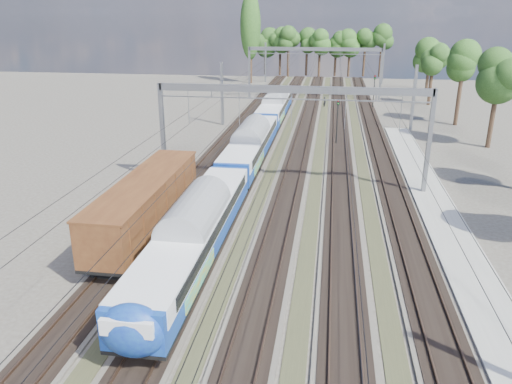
# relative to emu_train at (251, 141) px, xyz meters

# --- Properties ---
(track_bed) EXTENTS (21.00, 130.00, 0.34)m
(track_bed) POSITION_rel_emu_train_xyz_m (4.50, 9.04, -2.52)
(track_bed) COLOR #47423A
(track_bed) RESTS_ON ground
(platform) EXTENTS (3.00, 70.00, 0.30)m
(platform) POSITION_rel_emu_train_xyz_m (16.50, -15.96, -2.47)
(platform) COLOR gray
(platform) RESTS_ON ground
(catenary) EXTENTS (25.65, 130.00, 9.00)m
(catenary) POSITION_rel_emu_train_xyz_m (4.83, 16.73, 3.78)
(catenary) COLOR slate
(catenary) RESTS_ON ground
(tree_belt) EXTENTS (38.99, 98.80, 12.25)m
(tree_belt) POSITION_rel_emu_train_xyz_m (10.20, 56.01, 5.57)
(tree_belt) COLOR black
(tree_belt) RESTS_ON ground
(poplar) EXTENTS (4.40, 4.40, 19.04)m
(poplar) POSITION_rel_emu_train_xyz_m (-10.00, 62.04, 9.27)
(poplar) COLOR black
(poplar) RESTS_ON ground
(emu_train) EXTENTS (3.04, 64.38, 4.45)m
(emu_train) POSITION_rel_emu_train_xyz_m (0.00, 0.00, 0.00)
(emu_train) COLOR black
(emu_train) RESTS_ON ground
(freight_boxcar) EXTENTS (3.16, 15.23, 3.93)m
(freight_boxcar) POSITION_rel_emu_train_xyz_m (-4.50, -17.34, -0.22)
(freight_boxcar) COLOR black
(freight_boxcar) RESTS_ON ground
(worker) EXTENTS (0.60, 0.70, 1.64)m
(worker) POSITION_rel_emu_train_xyz_m (6.70, 34.89, -1.80)
(worker) COLOR black
(worker) RESTS_ON ground
(signal_near) EXTENTS (0.34, 0.31, 5.37)m
(signal_near) POSITION_rel_emu_train_xyz_m (8.59, 10.00, 0.78)
(signal_near) COLOR black
(signal_near) RESTS_ON ground
(signal_far) EXTENTS (0.36, 0.32, 5.26)m
(signal_far) POSITION_rel_emu_train_xyz_m (14.50, 35.01, 0.71)
(signal_far) COLOR black
(signal_far) RESTS_ON ground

